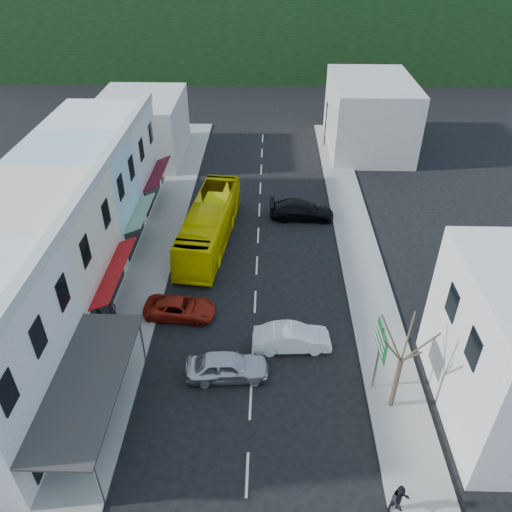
{
  "coord_description": "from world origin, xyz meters",
  "views": [
    {
      "loc": [
        0.76,
        -20.73,
        20.76
      ],
      "look_at": [
        0.0,
        6.0,
        2.2
      ],
      "focal_mm": 35.0,
      "sensor_mm": 36.0,
      "label": 1
    }
  ],
  "objects_px": {
    "car_white": "(292,338)",
    "pedestrian_right": "(400,500)",
    "pedestrian_left": "(112,311)",
    "bus": "(209,225)",
    "car_red": "(180,307)",
    "street_tree": "(401,361)",
    "traffic_signal": "(326,125)",
    "direction_sign": "(378,359)",
    "car_silver": "(227,367)"
  },
  "relations": [
    {
      "from": "direction_sign",
      "to": "traffic_signal",
      "type": "xyz_separation_m",
      "value": [
        0.2,
        32.9,
        0.2
      ]
    },
    {
      "from": "pedestrian_left",
      "to": "pedestrian_right",
      "type": "relative_size",
      "value": 1.0
    },
    {
      "from": "bus",
      "to": "pedestrian_right",
      "type": "xyz_separation_m",
      "value": [
        9.91,
        -20.48,
        -0.55
      ]
    },
    {
      "from": "pedestrian_right",
      "to": "traffic_signal",
      "type": "bearing_deg",
      "value": 76.32
    },
    {
      "from": "car_silver",
      "to": "pedestrian_right",
      "type": "relative_size",
      "value": 2.59
    },
    {
      "from": "direction_sign",
      "to": "car_white",
      "type": "bearing_deg",
      "value": 142.95
    },
    {
      "from": "car_white",
      "to": "traffic_signal",
      "type": "height_order",
      "value": "traffic_signal"
    },
    {
      "from": "car_white",
      "to": "direction_sign",
      "type": "bearing_deg",
      "value": -128.6
    },
    {
      "from": "bus",
      "to": "car_red",
      "type": "bearing_deg",
      "value": -90.35
    },
    {
      "from": "car_red",
      "to": "pedestrian_right",
      "type": "bearing_deg",
      "value": -133.64
    },
    {
      "from": "car_white",
      "to": "pedestrian_left",
      "type": "height_order",
      "value": "pedestrian_left"
    },
    {
      "from": "car_white",
      "to": "traffic_signal",
      "type": "xyz_separation_m",
      "value": [
        4.37,
        30.03,
        1.66
      ]
    },
    {
      "from": "car_white",
      "to": "pedestrian_right",
      "type": "distance_m",
      "value": 10.38
    },
    {
      "from": "car_silver",
      "to": "pedestrian_right",
      "type": "distance_m",
      "value": 10.54
    },
    {
      "from": "bus",
      "to": "pedestrian_left",
      "type": "relative_size",
      "value": 6.82
    },
    {
      "from": "bus",
      "to": "direction_sign",
      "type": "height_order",
      "value": "direction_sign"
    },
    {
      "from": "pedestrian_left",
      "to": "bus",
      "type": "bearing_deg",
      "value": -2.9
    },
    {
      "from": "car_red",
      "to": "pedestrian_right",
      "type": "distance_m",
      "value": 16.26
    },
    {
      "from": "bus",
      "to": "pedestrian_right",
      "type": "bearing_deg",
      "value": -57.91
    },
    {
      "from": "car_white",
      "to": "pedestrian_left",
      "type": "relative_size",
      "value": 2.59
    },
    {
      "from": "traffic_signal",
      "to": "car_white",
      "type": "bearing_deg",
      "value": 89.63
    },
    {
      "from": "bus",
      "to": "direction_sign",
      "type": "distance_m",
      "value": 17.06
    },
    {
      "from": "traffic_signal",
      "to": "car_silver",
      "type": "bearing_deg",
      "value": 84.16
    },
    {
      "from": "car_white",
      "to": "pedestrian_left",
      "type": "xyz_separation_m",
      "value": [
        -10.73,
        1.67,
        0.3
      ]
    },
    {
      "from": "car_silver",
      "to": "car_white",
      "type": "height_order",
      "value": "same"
    },
    {
      "from": "car_silver",
      "to": "street_tree",
      "type": "bearing_deg",
      "value": -106.34
    },
    {
      "from": "car_silver",
      "to": "street_tree",
      "type": "xyz_separation_m",
      "value": [
        8.44,
        -1.78,
        2.59
      ]
    },
    {
      "from": "street_tree",
      "to": "pedestrian_right",
      "type": "bearing_deg",
      "value": -98.6
    },
    {
      "from": "direction_sign",
      "to": "street_tree",
      "type": "bearing_deg",
      "value": -60.53
    },
    {
      "from": "traffic_signal",
      "to": "car_red",
      "type": "bearing_deg",
      "value": 75.79
    },
    {
      "from": "bus",
      "to": "pedestrian_left",
      "type": "distance_m",
      "value": 10.49
    },
    {
      "from": "car_silver",
      "to": "bus",
      "type": "bearing_deg",
      "value": 5.44
    },
    {
      "from": "car_red",
      "to": "traffic_signal",
      "type": "height_order",
      "value": "traffic_signal"
    },
    {
      "from": "pedestrian_left",
      "to": "direction_sign",
      "type": "relative_size",
      "value": 0.39
    },
    {
      "from": "pedestrian_left",
      "to": "car_red",
      "type": "bearing_deg",
      "value": -52.66
    },
    {
      "from": "bus",
      "to": "car_white",
      "type": "relative_size",
      "value": 2.64
    },
    {
      "from": "pedestrian_right",
      "to": "direction_sign",
      "type": "distance_m",
      "value": 6.77
    },
    {
      "from": "car_white",
      "to": "car_red",
      "type": "xyz_separation_m",
      "value": [
        -6.81,
        2.53,
        0.0
      ]
    },
    {
      "from": "street_tree",
      "to": "traffic_signal",
      "type": "height_order",
      "value": "street_tree"
    },
    {
      "from": "car_red",
      "to": "street_tree",
      "type": "xyz_separation_m",
      "value": [
        11.71,
        -6.58,
        2.59
      ]
    },
    {
      "from": "street_tree",
      "to": "car_white",
      "type": "bearing_deg",
      "value": 140.46
    },
    {
      "from": "street_tree",
      "to": "car_red",
      "type": "bearing_deg",
      "value": 150.67
    },
    {
      "from": "car_white",
      "to": "pedestrian_left",
      "type": "distance_m",
      "value": 10.86
    },
    {
      "from": "pedestrian_left",
      "to": "street_tree",
      "type": "bearing_deg",
      "value": -85.14
    },
    {
      "from": "car_white",
      "to": "pedestrian_left",
      "type": "bearing_deg",
      "value": 77.11
    },
    {
      "from": "car_silver",
      "to": "pedestrian_right",
      "type": "height_order",
      "value": "pedestrian_right"
    },
    {
      "from": "bus",
      "to": "direction_sign",
      "type": "bearing_deg",
      "value": -47.8
    },
    {
      "from": "car_white",
      "to": "street_tree",
      "type": "xyz_separation_m",
      "value": [
        4.91,
        -4.05,
        2.59
      ]
    },
    {
      "from": "bus",
      "to": "street_tree",
      "type": "height_order",
      "value": "street_tree"
    },
    {
      "from": "car_red",
      "to": "street_tree",
      "type": "height_order",
      "value": "street_tree"
    }
  ]
}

